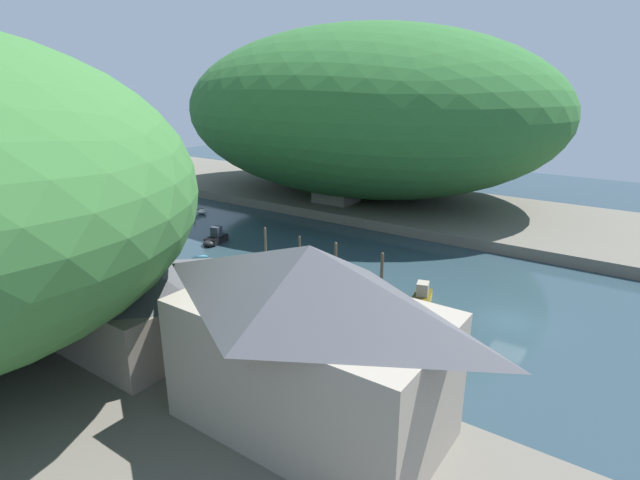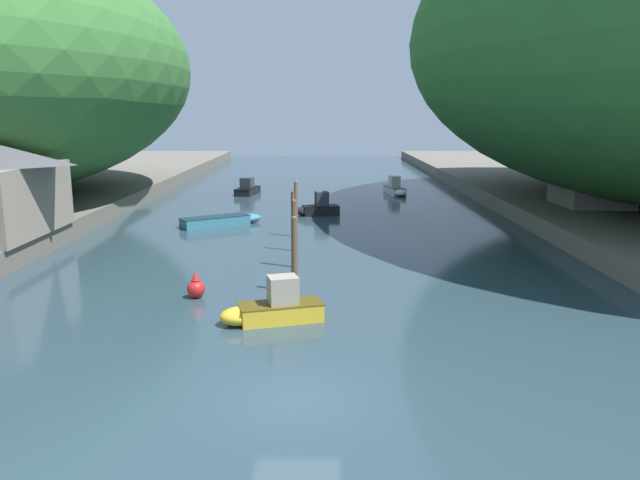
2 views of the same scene
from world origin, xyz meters
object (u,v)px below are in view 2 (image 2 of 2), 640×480
(boat_moored_right, at_px, (315,208))
(right_bank_cottage, at_px, (591,168))
(boat_mid_channel, at_px, (247,189))
(channel_buoy_near, at_px, (194,288))
(boat_yellow_tender, at_px, (223,220))
(boat_navy_launch, at_px, (394,189))
(boat_small_dinghy, at_px, (269,309))

(boat_moored_right, bearing_deg, right_bank_cottage, -110.61)
(boat_mid_channel, bearing_deg, right_bank_cottage, -19.25)
(right_bank_cottage, relative_size, channel_buoy_near, 4.85)
(right_bank_cottage, distance_m, boat_yellow_tender, 26.03)
(right_bank_cottage, bearing_deg, channel_buoy_near, -142.65)
(boat_moored_right, xyz_separation_m, channel_buoy_near, (-4.96, -21.40, -0.09))
(boat_navy_launch, relative_size, boat_small_dinghy, 1.10)
(boat_small_dinghy, bearing_deg, right_bank_cottage, -60.13)
(boat_mid_channel, distance_m, channel_buoy_near, 33.83)
(channel_buoy_near, bearing_deg, boat_yellow_tender, 94.50)
(boat_moored_right, distance_m, channel_buoy_near, 21.97)
(boat_mid_channel, xyz_separation_m, boat_yellow_tender, (0.20, -16.62, -0.16))
(boat_mid_channel, distance_m, boat_small_dinghy, 37.20)
(boat_moored_right, bearing_deg, boat_mid_channel, 15.29)
(boat_mid_channel, xyz_separation_m, channel_buoy_near, (1.56, -33.79, -0.04))
(boat_navy_launch, distance_m, boat_small_dinghy, 37.64)
(boat_navy_launch, relative_size, boat_moored_right, 1.24)
(boat_moored_right, relative_size, boat_yellow_tender, 0.63)
(boat_navy_launch, bearing_deg, channel_buoy_near, 59.12)
(boat_yellow_tender, bearing_deg, right_bank_cottage, 60.49)
(boat_yellow_tender, distance_m, channel_buoy_near, 17.22)
(right_bank_cottage, bearing_deg, boat_navy_launch, 128.92)
(right_bank_cottage, distance_m, boat_navy_launch, 19.38)
(boat_moored_right, xyz_separation_m, boat_yellow_tender, (-6.31, -4.23, -0.20))
(boat_moored_right, bearing_deg, boat_small_dinghy, 163.89)
(right_bank_cottage, relative_size, boat_mid_channel, 1.16)
(boat_navy_launch, distance_m, boat_mid_channel, 13.96)
(boat_small_dinghy, bearing_deg, boat_mid_channel, -8.40)
(boat_navy_launch, bearing_deg, boat_mid_channel, -11.86)
(boat_mid_channel, bearing_deg, boat_navy_launch, 9.75)
(boat_small_dinghy, bearing_deg, boat_yellow_tender, -2.84)
(channel_buoy_near, bearing_deg, boat_mid_channel, 92.64)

